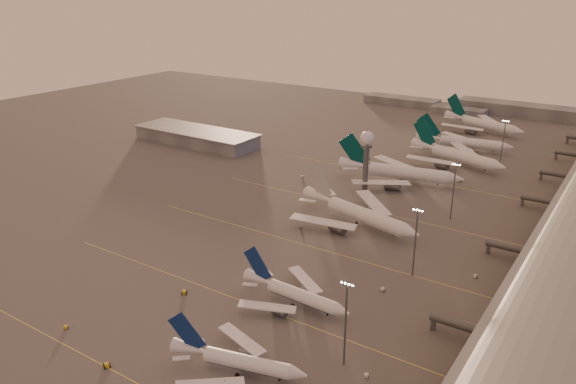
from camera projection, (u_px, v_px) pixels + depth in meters
The scene contains 26 objects.
ground at pixel (181, 300), 176.77m from camera, with size 700.00×700.00×0.00m, color #514E4E.
taxiway_markings at pixel (348, 256), 205.01m from camera, with size 180.00×185.25×0.02m.
hangar at pixel (196, 136), 346.53m from camera, with size 82.00×27.00×8.50m.
radar_tower at pixel (367, 149), 260.52m from camera, with size 6.40×6.40×31.10m.
mast_a at pixel (346, 320), 142.00m from camera, with size 3.60×0.56×25.00m.
mast_b at pixel (415, 239), 186.49m from camera, with size 3.60×0.56×25.00m.
mast_c at pixel (454, 188), 232.02m from camera, with size 3.60×0.56×25.00m.
mast_d at pixel (503, 140), 303.32m from camera, with size 3.60×0.56×25.00m.
distant_horizon at pixel (481, 108), 427.93m from camera, with size 165.00×37.50×9.00m.
narrowbody_near at pixel (238, 363), 142.71m from camera, with size 37.32×29.41×14.86m.
narrowbody_mid at pixel (295, 296), 172.95m from camera, with size 39.66×31.63×15.49m.
widebody_white at pixel (359, 216), 229.93m from camera, with size 59.71×47.27×21.41m.
greentail_a at pixel (400, 175), 278.53m from camera, with size 62.75×50.26×22.96m.
greentail_b at pixel (457, 158), 305.85m from camera, with size 58.32×46.38×21.88m.
greentail_c at pixel (464, 144), 331.88m from camera, with size 56.28×45.15×20.52m.
greentail_d at pixel (483, 126), 373.57m from camera, with size 58.23×46.21×22.07m.
gsv_truck_a at pixel (67, 326), 161.43m from camera, with size 5.68×4.22×2.18m.
gsv_tug_near at pixel (107, 365), 145.58m from camera, with size 3.97×4.55×1.11m.
gsv_catering_a at pixel (367, 371), 141.32m from camera, with size 5.36×3.84×4.03m.
gsv_tug_mid at pixel (184, 292), 179.77m from camera, with size 4.30×4.65×1.14m.
gsv_truck_b at pixel (384, 288), 180.77m from camera, with size 6.45×3.71×2.46m.
gsv_truck_c at pixel (302, 226), 227.55m from camera, with size 5.08×3.64×1.94m.
gsv_catering_b at pixel (476, 273), 189.06m from camera, with size 5.40×3.87×4.06m.
gsv_tug_far at pixel (380, 212), 242.82m from camera, with size 4.49×4.31×1.11m.
gsv_truck_d at pixel (302, 175), 286.54m from camera, with size 2.36×5.63×2.22m.
gsv_tug_hangar at pixel (460, 181), 279.99m from camera, with size 4.07×2.63×1.12m.
Camera 1 is at (112.86, -109.43, 93.98)m, focal length 35.00 mm.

